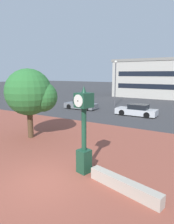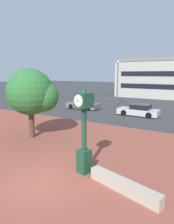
{
  "view_description": "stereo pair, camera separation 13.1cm",
  "coord_description": "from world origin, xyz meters",
  "px_view_note": "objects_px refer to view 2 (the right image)",
  "views": [
    {
      "loc": [
        5.61,
        -5.79,
        4.55
      ],
      "look_at": [
        1.21,
        1.5,
        2.93
      ],
      "focal_mm": 32.2,
      "sensor_mm": 36.0,
      "label": 1
    },
    {
      "loc": [
        5.72,
        -5.72,
        4.55
      ],
      "look_at": [
        1.21,
        1.5,
        2.93
      ],
      "focal_mm": 32.2,
      "sensor_mm": 36.0,
      "label": 2
    }
  ],
  "objects_px": {
    "car_street_mid": "(83,105)",
    "street_clock": "(84,131)",
    "plaza_tree": "(33,93)",
    "car_street_near": "(139,111)",
    "street_lamp_post": "(118,79)"
  },
  "relations": [
    {
      "from": "car_street_mid",
      "to": "street_clock",
      "type": "bearing_deg",
      "value": -147.85
    },
    {
      "from": "plaza_tree",
      "to": "car_street_near",
      "type": "xyz_separation_m",
      "value": [
        4.01,
        11.53,
        -2.64
      ]
    },
    {
      "from": "street_clock",
      "to": "plaza_tree",
      "type": "height_order",
      "value": "plaza_tree"
    },
    {
      "from": "car_street_near",
      "to": "street_lamp_post",
      "type": "height_order",
      "value": "street_lamp_post"
    },
    {
      "from": "plaza_tree",
      "to": "street_lamp_post",
      "type": "xyz_separation_m",
      "value": [
        -0.77,
        16.51,
        0.7
      ]
    },
    {
      "from": "plaza_tree",
      "to": "street_lamp_post",
      "type": "height_order",
      "value": "street_lamp_post"
    },
    {
      "from": "car_street_near",
      "to": "car_street_mid",
      "type": "xyz_separation_m",
      "value": [
        -7.58,
        0.44,
        0.0
      ]
    },
    {
      "from": "car_street_mid",
      "to": "car_street_near",
      "type": "bearing_deg",
      "value": -94.3
    },
    {
      "from": "plaza_tree",
      "to": "car_street_near",
      "type": "relative_size",
      "value": 1.11
    },
    {
      "from": "car_street_mid",
      "to": "plaza_tree",
      "type": "bearing_deg",
      "value": -164.4
    },
    {
      "from": "car_street_near",
      "to": "car_street_mid",
      "type": "distance_m",
      "value": 7.59
    },
    {
      "from": "street_clock",
      "to": "plaza_tree",
      "type": "xyz_separation_m",
      "value": [
        -5.93,
        2.57,
        1.23
      ]
    },
    {
      "from": "street_clock",
      "to": "car_street_near",
      "type": "xyz_separation_m",
      "value": [
        -1.92,
        14.1,
        -1.41
      ]
    },
    {
      "from": "street_clock",
      "to": "car_street_mid",
      "type": "height_order",
      "value": "street_clock"
    },
    {
      "from": "plaza_tree",
      "to": "car_street_near",
      "type": "bearing_deg",
      "value": 70.82
    }
  ]
}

